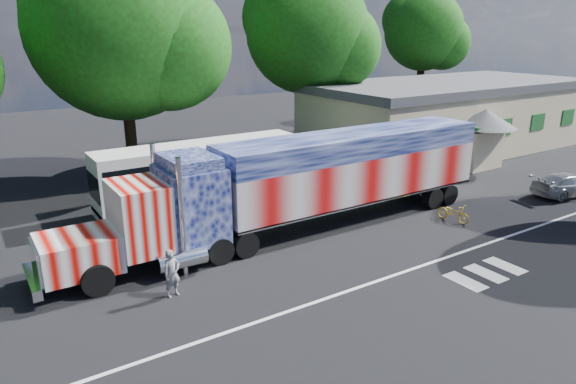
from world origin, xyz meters
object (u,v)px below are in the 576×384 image
woman (172,273)px  coach_bus (202,172)px  bicycle (453,213)px  parked_car (568,184)px  tree_far_ne (425,32)px  tree_n_mid (124,28)px  tree_ne_a (310,33)px  semi_truck (308,180)px

woman → coach_bus: bearing=47.4°
coach_bus → bicycle: coach_bus is taller
parked_car → tree_far_ne: 24.33m
tree_n_mid → bicycle: bearing=-56.9°
bicycle → tree_ne_a: (3.17, 16.72, 8.27)m
semi_truck → tree_ne_a: (9.67, 13.66, 6.35)m
woman → bicycle: size_ratio=1.01×
tree_n_mid → tree_far_ne: tree_n_mid is taller
bicycle → tree_ne_a: size_ratio=0.13×
coach_bus → tree_ne_a: tree_ne_a is taller
woman → tree_far_ne: tree_far_ne is taller
bicycle → tree_far_ne: 28.55m
woman → tree_n_mid: tree_n_mid is taller
tree_ne_a → tree_far_ne: bearing=11.6°
semi_truck → coach_bus: 6.80m
semi_truck → coach_bus: (-2.48, 6.29, -0.69)m
tree_ne_a → parked_car: bearing=-72.4°
coach_bus → parked_car: (17.70, -10.09, -1.04)m
parked_car → bicycle: (-8.72, 0.75, -0.19)m
semi_truck → tree_n_mid: bearing=107.0°
parked_car → bicycle: parked_car is taller
coach_bus → tree_n_mid: bearing=102.5°
tree_far_ne → parked_car: bearing=-115.8°
parked_car → tree_ne_a: (-5.55, 17.46, 8.08)m
woman → tree_n_mid: 18.02m
semi_truck → coach_bus: semi_truck is taller
bicycle → woman: bearing=169.5°
bicycle → tree_ne_a: tree_ne_a is taller
coach_bus → tree_far_ne: (27.68, 10.56, 7.07)m
semi_truck → bicycle: 7.43m
woman → tree_ne_a: tree_ne_a is taller
bicycle → tree_far_ne: (18.69, 19.91, 8.30)m
bicycle → tree_n_mid: tree_n_mid is taller
semi_truck → tree_far_ne: size_ratio=1.73×
tree_far_ne → semi_truck: bearing=-146.2°
parked_car → tree_n_mid: (-19.19, 16.82, 8.36)m
woman → tree_far_ne: bearing=18.0°
coach_bus → tree_n_mid: tree_n_mid is taller
semi_truck → woman: size_ratio=12.47×
parked_car → coach_bus: bearing=72.4°
coach_bus → woman: size_ratio=6.43×
coach_bus → tree_n_mid: 10.05m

